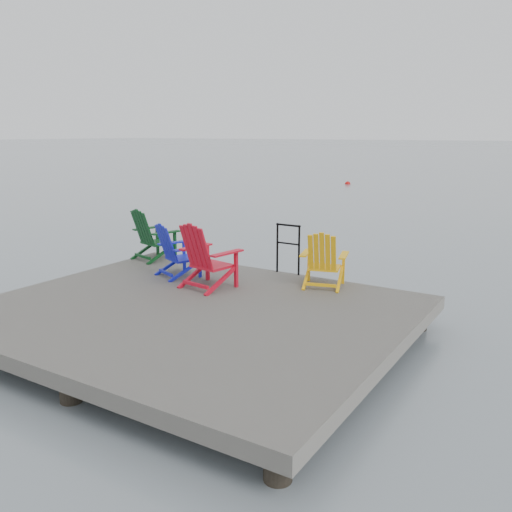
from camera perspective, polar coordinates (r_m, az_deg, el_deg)
The scene contains 8 objects.
ground at distance 8.13m, azimuth -6.69°, elevation -8.75°, with size 400.00×400.00×0.00m, color slate.
dock at distance 8.01m, azimuth -6.75°, elevation -6.43°, with size 6.00×5.00×1.40m.
handrail at distance 9.66m, azimuth 3.40°, elevation 1.27°, with size 0.48×0.04×0.90m.
chair_green at distance 10.91m, azimuth -10.94°, elevation 2.23°, with size 0.94×0.89×1.01m.
chair_blue at distance 9.57m, azimuth -8.42°, elevation 0.62°, with size 0.91×0.87×0.94m.
chair_red at distance 8.78m, azimuth -5.30°, elevation 0.04°, with size 0.95×0.89×1.07m.
chair_yellow at distance 8.87m, azimuth 7.12°, elevation -0.34°, with size 0.87×0.82×0.93m.
buoy_b at distance 32.42m, azimuth 9.62°, elevation 7.46°, with size 0.34×0.34×0.34m, color #BD0D0B.
Camera 1 is at (4.76, -5.87, 2.99)m, focal length 38.00 mm.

